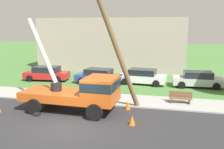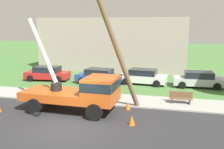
{
  "view_description": "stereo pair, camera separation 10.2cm",
  "coord_description": "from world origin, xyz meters",
  "px_view_note": "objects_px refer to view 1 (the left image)",
  "views": [
    {
      "loc": [
        5.33,
        -12.33,
        5.44
      ],
      "look_at": [
        1.62,
        3.21,
        2.39
      ],
      "focal_mm": 40.9,
      "sensor_mm": 36.0,
      "label": 1
    },
    {
      "loc": [
        5.43,
        -12.31,
        5.44
      ],
      "look_at": [
        1.62,
        3.21,
        2.39
      ],
      "focal_mm": 40.9,
      "sensor_mm": 36.0,
      "label": 2
    }
  ],
  "objects_px": {
    "traffic_cone_curbside": "(128,105)",
    "park_bench": "(180,98)",
    "utility_truck": "(82,91)",
    "traffic_cone_ahead": "(132,120)",
    "parked_sedan_blue": "(99,76)",
    "leaning_utility_pole": "(116,45)",
    "parked_sedan_white": "(142,77)",
    "parked_sedan_silver": "(198,79)",
    "parked_sedan_red": "(47,73)"
  },
  "relations": [
    {
      "from": "utility_truck",
      "to": "traffic_cone_curbside",
      "type": "height_order",
      "value": "utility_truck"
    },
    {
      "from": "leaning_utility_pole",
      "to": "parked_sedan_blue",
      "type": "bearing_deg",
      "value": 113.81
    },
    {
      "from": "parked_sedan_silver",
      "to": "park_bench",
      "type": "distance_m",
      "value": 5.97
    },
    {
      "from": "parked_sedan_white",
      "to": "utility_truck",
      "type": "bearing_deg",
      "value": -107.22
    },
    {
      "from": "traffic_cone_curbside",
      "to": "parked_sedan_red",
      "type": "height_order",
      "value": "parked_sedan_red"
    },
    {
      "from": "park_bench",
      "to": "leaning_utility_pole",
      "type": "bearing_deg",
      "value": -148.0
    },
    {
      "from": "parked_sedan_red",
      "to": "park_bench",
      "type": "height_order",
      "value": "parked_sedan_red"
    },
    {
      "from": "parked_sedan_red",
      "to": "parked_sedan_blue",
      "type": "distance_m",
      "value": 5.55
    },
    {
      "from": "traffic_cone_ahead",
      "to": "parked_sedan_silver",
      "type": "xyz_separation_m",
      "value": [
        4.35,
        10.33,
        0.43
      ]
    },
    {
      "from": "parked_sedan_silver",
      "to": "parked_sedan_blue",
      "type": "bearing_deg",
      "value": -175.57
    },
    {
      "from": "utility_truck",
      "to": "leaning_utility_pole",
      "type": "xyz_separation_m",
      "value": [
        2.05,
        0.59,
        2.88
      ]
    },
    {
      "from": "park_bench",
      "to": "parked_sedan_blue",
      "type": "bearing_deg",
      "value": 146.07
    },
    {
      "from": "traffic_cone_ahead",
      "to": "traffic_cone_curbside",
      "type": "xyz_separation_m",
      "value": [
        -0.71,
        2.61,
        0.0
      ]
    },
    {
      "from": "parked_sedan_red",
      "to": "park_bench",
      "type": "relative_size",
      "value": 2.84
    },
    {
      "from": "utility_truck",
      "to": "parked_sedan_blue",
      "type": "xyz_separation_m",
      "value": [
        -1.31,
        8.19,
        -0.7
      ]
    },
    {
      "from": "parked_sedan_blue",
      "to": "leaning_utility_pole",
      "type": "bearing_deg",
      "value": -66.19
    },
    {
      "from": "parked_sedan_blue",
      "to": "park_bench",
      "type": "relative_size",
      "value": 2.85
    },
    {
      "from": "utility_truck",
      "to": "parked_sedan_silver",
      "type": "bearing_deg",
      "value": 48.75
    },
    {
      "from": "parked_sedan_blue",
      "to": "park_bench",
      "type": "bearing_deg",
      "value": -33.93
    },
    {
      "from": "leaning_utility_pole",
      "to": "park_bench",
      "type": "xyz_separation_m",
      "value": [
        4.12,
        2.57,
        -3.82
      ]
    },
    {
      "from": "utility_truck",
      "to": "leaning_utility_pole",
      "type": "distance_m",
      "value": 3.58
    },
    {
      "from": "parked_sedan_blue",
      "to": "park_bench",
      "type": "distance_m",
      "value": 9.01
    },
    {
      "from": "traffic_cone_curbside",
      "to": "parked_sedan_silver",
      "type": "xyz_separation_m",
      "value": [
        5.05,
        7.71,
        0.43
      ]
    },
    {
      "from": "utility_truck",
      "to": "park_bench",
      "type": "xyz_separation_m",
      "value": [
        6.17,
        3.17,
        -0.95
      ]
    },
    {
      "from": "parked_sedan_blue",
      "to": "parked_sedan_silver",
      "type": "height_order",
      "value": "same"
    },
    {
      "from": "leaning_utility_pole",
      "to": "traffic_cone_curbside",
      "type": "height_order",
      "value": "leaning_utility_pole"
    },
    {
      "from": "utility_truck",
      "to": "parked_sedan_white",
      "type": "distance_m",
      "value": 9.45
    },
    {
      "from": "park_bench",
      "to": "parked_sedan_silver",
      "type": "bearing_deg",
      "value": 74.04
    },
    {
      "from": "parked_sedan_red",
      "to": "parked_sedan_white",
      "type": "relative_size",
      "value": 1.0
    },
    {
      "from": "parked_sedan_red",
      "to": "parked_sedan_white",
      "type": "bearing_deg",
      "value": 3.58
    },
    {
      "from": "parked_sedan_white",
      "to": "parked_sedan_red",
      "type": "bearing_deg",
      "value": -176.42
    },
    {
      "from": "traffic_cone_ahead",
      "to": "parked_sedan_red",
      "type": "distance_m",
      "value": 14.25
    },
    {
      "from": "traffic_cone_ahead",
      "to": "park_bench",
      "type": "distance_m",
      "value": 5.34
    },
    {
      "from": "traffic_cone_ahead",
      "to": "park_bench",
      "type": "relative_size",
      "value": 0.35
    },
    {
      "from": "leaning_utility_pole",
      "to": "traffic_cone_curbside",
      "type": "bearing_deg",
      "value": 40.13
    },
    {
      "from": "parked_sedan_silver",
      "to": "park_bench",
      "type": "relative_size",
      "value": 2.8
    },
    {
      "from": "parked_sedan_red",
      "to": "traffic_cone_ahead",
      "type": "bearing_deg",
      "value": -43.64
    },
    {
      "from": "traffic_cone_ahead",
      "to": "traffic_cone_curbside",
      "type": "distance_m",
      "value": 2.71
    },
    {
      "from": "leaning_utility_pole",
      "to": "parked_sedan_red",
      "type": "bearing_deg",
      "value": 138.73
    },
    {
      "from": "parked_sedan_silver",
      "to": "parked_sedan_red",
      "type": "bearing_deg",
      "value": -178.07
    },
    {
      "from": "leaning_utility_pole",
      "to": "traffic_cone_ahead",
      "type": "xyz_separation_m",
      "value": [
        1.41,
        -2.02,
        -4.0
      ]
    },
    {
      "from": "utility_truck",
      "to": "parked_sedan_white",
      "type": "height_order",
      "value": "utility_truck"
    },
    {
      "from": "utility_truck",
      "to": "parked_sedan_silver",
      "type": "relative_size",
      "value": 1.51
    },
    {
      "from": "utility_truck",
      "to": "parked_sedan_red",
      "type": "xyz_separation_m",
      "value": [
        -6.85,
        8.4,
        -0.7
      ]
    },
    {
      "from": "leaning_utility_pole",
      "to": "parked_sedan_blue",
      "type": "distance_m",
      "value": 9.04
    },
    {
      "from": "leaning_utility_pole",
      "to": "parked_sedan_blue",
      "type": "xyz_separation_m",
      "value": [
        -3.35,
        7.6,
        -3.57
      ]
    },
    {
      "from": "parked_sedan_red",
      "to": "utility_truck",
      "type": "bearing_deg",
      "value": -50.8
    },
    {
      "from": "traffic_cone_curbside",
      "to": "park_bench",
      "type": "xyz_separation_m",
      "value": [
        3.42,
        1.98,
        0.18
      ]
    },
    {
      "from": "parked_sedan_white",
      "to": "park_bench",
      "type": "relative_size",
      "value": 2.84
    },
    {
      "from": "utility_truck",
      "to": "traffic_cone_curbside",
      "type": "relative_size",
      "value": 12.06
    }
  ]
}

